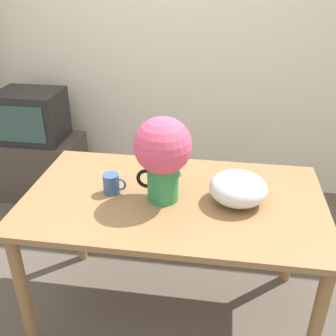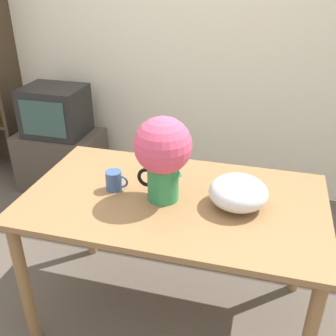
% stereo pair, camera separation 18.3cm
% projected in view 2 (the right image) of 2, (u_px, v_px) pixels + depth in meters
% --- Properties ---
extents(ground_plane, '(12.00, 12.00, 0.00)m').
position_uv_depth(ground_plane, '(121.00, 328.00, 2.18)').
color(ground_plane, brown).
extents(wall_back, '(8.00, 0.05, 2.60)m').
position_uv_depth(wall_back, '(192.00, 34.00, 3.04)').
color(wall_back, '#EDE5CC').
rests_on(wall_back, ground_plane).
extents(table, '(1.46, 0.85, 0.78)m').
position_uv_depth(table, '(174.00, 214.00, 1.97)').
color(table, olive).
rests_on(table, ground_plane).
extents(flower_vase, '(0.27, 0.27, 0.42)m').
position_uv_depth(flower_vase, '(163.00, 153.00, 1.80)').
color(flower_vase, '#2D844C').
rests_on(flower_vase, table).
extents(coffee_mug, '(0.12, 0.08, 0.10)m').
position_uv_depth(coffee_mug, '(114.00, 181.00, 1.96)').
color(coffee_mug, '#385689').
rests_on(coffee_mug, table).
extents(white_bowl, '(0.28, 0.28, 0.15)m').
position_uv_depth(white_bowl, '(238.00, 192.00, 1.82)').
color(white_bowl, silver).
rests_on(white_bowl, table).
extents(tv_stand, '(0.70, 0.44, 0.51)m').
position_uv_depth(tv_stand, '(62.00, 160.00, 3.44)').
color(tv_stand, '#4C4238').
rests_on(tv_stand, ground_plane).
extents(tv_set, '(0.49, 0.39, 0.40)m').
position_uv_depth(tv_set, '(55.00, 111.00, 3.23)').
color(tv_set, black).
rests_on(tv_set, tv_stand).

